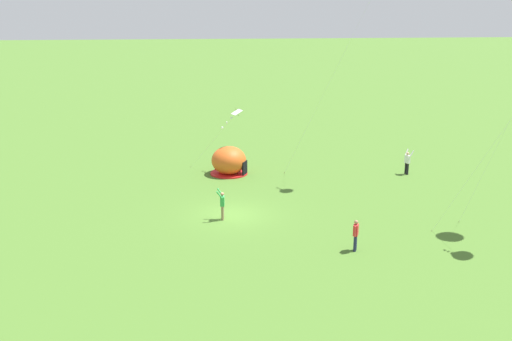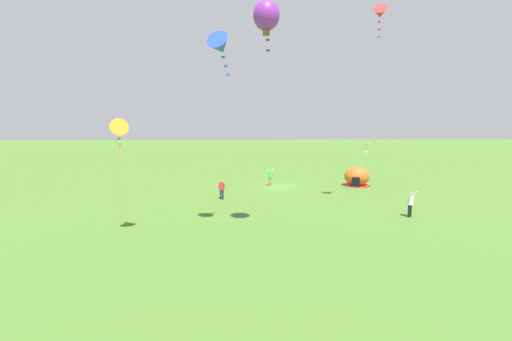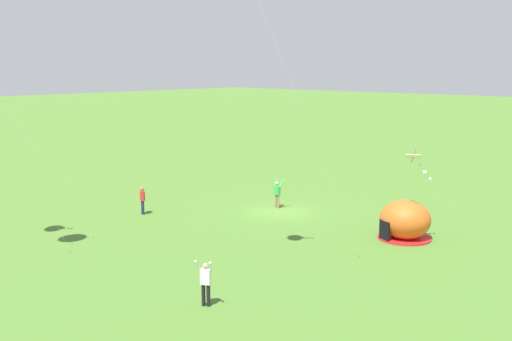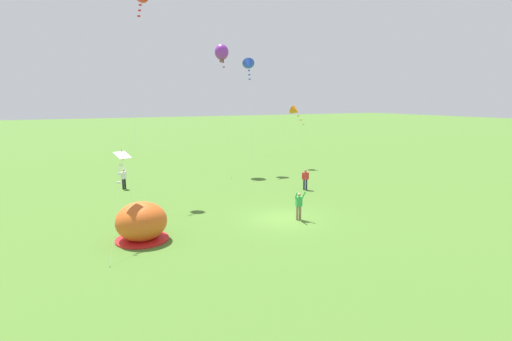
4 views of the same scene
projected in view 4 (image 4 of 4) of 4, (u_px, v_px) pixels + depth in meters
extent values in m
plane|color=#477028|center=(284.00, 219.00, 25.21)|extent=(300.00, 300.00, 0.00)
ellipsoid|color=#D8591E|center=(141.00, 221.00, 21.22)|extent=(2.70, 2.60, 2.10)
cylinder|color=red|center=(142.00, 239.00, 21.40)|extent=(2.81, 2.81, 0.10)
cube|color=black|center=(147.00, 223.00, 22.57)|extent=(0.77, 0.45, 1.10)
cylinder|color=#1E2347|center=(306.00, 185.00, 33.26)|extent=(0.15, 0.15, 0.88)
cylinder|color=#1E2347|center=(304.00, 185.00, 33.24)|extent=(0.15, 0.15, 0.88)
cube|color=red|center=(305.00, 176.00, 33.12)|extent=(0.44, 0.37, 0.60)
sphere|color=#9E7051|center=(306.00, 171.00, 33.04)|extent=(0.22, 0.22, 0.22)
cylinder|color=red|center=(308.00, 176.00, 33.13)|extent=(0.09, 0.09, 0.58)
cylinder|color=red|center=(302.00, 176.00, 33.10)|extent=(0.09, 0.09, 0.58)
cylinder|color=#8C7251|center=(300.00, 213.00, 25.00)|extent=(0.15, 0.15, 0.88)
cylinder|color=#8C7251|center=(297.00, 213.00, 24.92)|extent=(0.15, 0.15, 0.88)
cube|color=green|center=(299.00, 201.00, 24.83)|extent=(0.40, 0.28, 0.60)
sphere|color=#9E7051|center=(299.00, 195.00, 24.75)|extent=(0.22, 0.22, 0.22)
cylinder|color=green|center=(304.00, 194.00, 24.71)|extent=(0.11, 0.38, 0.50)
cylinder|color=green|center=(296.00, 195.00, 24.51)|extent=(0.19, 0.39, 0.50)
cylinder|color=black|center=(123.00, 184.00, 33.43)|extent=(0.15, 0.15, 0.88)
cylinder|color=black|center=(125.00, 184.00, 33.59)|extent=(0.15, 0.15, 0.88)
cube|color=white|center=(124.00, 175.00, 33.38)|extent=(0.45, 0.39, 0.60)
sphere|color=tan|center=(123.00, 170.00, 33.31)|extent=(0.22, 0.22, 0.22)
cylinder|color=white|center=(119.00, 170.00, 33.18)|extent=(0.30, 0.36, 0.50)
cylinder|color=white|center=(125.00, 169.00, 33.60)|extent=(0.20, 0.39, 0.50)
cylinder|color=silver|center=(117.00, 207.00, 19.42)|extent=(1.37, 3.59, 4.57)
cylinder|color=brown|center=(110.00, 267.00, 17.94)|extent=(0.03, 0.03, 0.06)
cube|color=white|center=(122.00, 155.00, 20.89)|extent=(0.93, 0.90, 0.33)
cylinder|color=#332314|center=(122.00, 155.00, 20.89)|extent=(0.13, 0.30, 0.64)
cube|color=white|center=(121.00, 165.00, 20.55)|extent=(0.20, 0.17, 0.12)
cube|color=white|center=(120.00, 174.00, 20.25)|extent=(0.20, 0.07, 0.12)
cube|color=white|center=(119.00, 183.00, 19.96)|extent=(0.19, 0.18, 0.12)
cylinder|color=silver|center=(306.00, 140.00, 43.13)|extent=(1.09, 2.90, 6.20)
cylinder|color=brown|center=(318.00, 170.00, 42.65)|extent=(0.03, 0.03, 0.06)
cone|color=orange|center=(295.00, 111.00, 43.61)|extent=(1.33, 1.41, 1.22)
cube|color=orange|center=(298.00, 116.00, 43.42)|extent=(0.21, 0.11, 0.12)
cube|color=orange|center=(301.00, 120.00, 43.27)|extent=(0.21, 0.08, 0.12)
cube|color=orange|center=(303.00, 124.00, 43.11)|extent=(0.20, 0.16, 0.12)
cylinder|color=silver|center=(251.00, 121.00, 38.46)|extent=(2.09, 5.14, 10.81)
cylinder|color=brown|center=(253.00, 181.00, 36.69)|extent=(0.03, 0.03, 0.06)
cone|color=blue|center=(249.00, 66.00, 40.23)|extent=(1.71, 1.86, 1.58)
cube|color=blue|center=(249.00, 71.00, 39.90)|extent=(0.20, 0.16, 0.12)
cube|color=blue|center=(249.00, 75.00, 39.64)|extent=(0.19, 0.17, 0.12)
cube|color=blue|center=(250.00, 79.00, 39.37)|extent=(0.20, 0.07, 0.12)
cylinder|color=silver|center=(226.00, 114.00, 38.96)|extent=(0.92, 4.20, 12.12)
cylinder|color=brown|center=(232.00, 178.00, 37.99)|extent=(0.03, 0.03, 0.06)
ellipsoid|color=purple|center=(222.00, 52.00, 39.94)|extent=(1.39, 1.39, 1.57)
cube|color=brown|center=(222.00, 61.00, 40.09)|extent=(0.35, 0.35, 0.25)
cube|color=purple|center=(222.00, 58.00, 39.66)|extent=(0.21, 0.08, 0.12)
cube|color=purple|center=(223.00, 62.00, 39.44)|extent=(0.21, 0.09, 0.12)
cube|color=purple|center=(224.00, 67.00, 39.21)|extent=(0.20, 0.16, 0.12)
cylinder|color=silver|center=(136.00, 101.00, 27.15)|extent=(2.66, 6.22, 14.72)
cylinder|color=brown|center=(130.00, 219.00, 25.13)|extent=(0.03, 0.03, 0.06)
cube|color=red|center=(140.00, 5.00, 28.86)|extent=(0.21, 0.14, 0.12)
cube|color=red|center=(140.00, 10.00, 28.60)|extent=(0.18, 0.18, 0.12)
cube|color=red|center=(139.00, 16.00, 28.34)|extent=(0.21, 0.14, 0.12)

